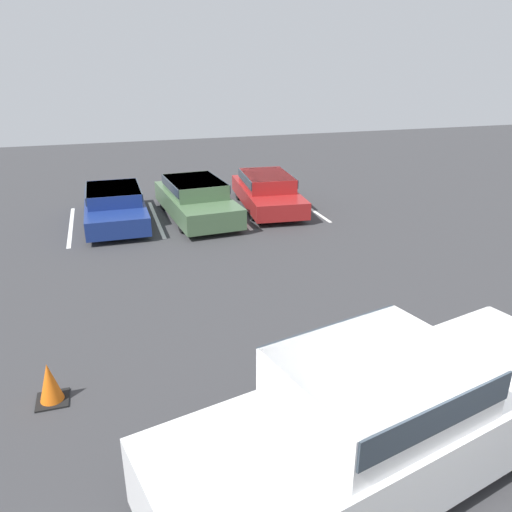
# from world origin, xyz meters

# --- Properties ---
(ground_plane) EXTENTS (60.00, 60.00, 0.00)m
(ground_plane) POSITION_xyz_m (0.00, 0.00, 0.00)
(ground_plane) COLOR #38383A
(stall_stripe_a) EXTENTS (0.12, 4.26, 0.01)m
(stall_stripe_a) POSITION_xyz_m (-4.40, 12.53, 0.00)
(stall_stripe_a) COLOR white
(stall_stripe_a) RESTS_ON ground_plane
(stall_stripe_b) EXTENTS (0.12, 4.26, 0.01)m
(stall_stripe_b) POSITION_xyz_m (-1.69, 12.53, 0.00)
(stall_stripe_b) COLOR white
(stall_stripe_b) RESTS_ON ground_plane
(stall_stripe_c) EXTENTS (0.12, 4.26, 0.01)m
(stall_stripe_c) POSITION_xyz_m (1.02, 12.53, 0.00)
(stall_stripe_c) COLOR white
(stall_stripe_c) RESTS_ON ground_plane
(stall_stripe_d) EXTENTS (0.12, 4.26, 0.01)m
(stall_stripe_d) POSITION_xyz_m (3.73, 12.53, 0.00)
(stall_stripe_d) COLOR white
(stall_stripe_d) RESTS_ON ground_plane
(pickup_truck) EXTENTS (6.45, 3.28, 1.82)m
(pickup_truck) POSITION_xyz_m (-0.16, 0.51, 0.91)
(pickup_truck) COLOR white
(pickup_truck) RESTS_ON ground_plane
(parked_sedan_a) EXTENTS (1.84, 4.57, 1.14)m
(parked_sedan_a) POSITION_xyz_m (-2.98, 12.57, 0.61)
(parked_sedan_a) COLOR navy
(parked_sedan_a) RESTS_ON ground_plane
(parked_sedan_b) EXTENTS (2.21, 4.85, 1.27)m
(parked_sedan_b) POSITION_xyz_m (-0.36, 12.32, 0.68)
(parked_sedan_b) COLOR #4C6B47
(parked_sedan_b) RESTS_ON ground_plane
(parked_sedan_c) EXTENTS (2.18, 4.77, 1.21)m
(parked_sedan_c) POSITION_xyz_m (2.29, 12.71, 0.65)
(parked_sedan_c) COLOR maroon
(parked_sedan_c) RESTS_ON ground_plane
(traffic_cone) EXTENTS (0.49, 0.49, 0.67)m
(traffic_cone) POSITION_xyz_m (-4.38, 3.33, 0.31)
(traffic_cone) COLOR black
(traffic_cone) RESTS_ON ground_plane
(wheel_stop_curb) EXTENTS (1.60, 0.20, 0.14)m
(wheel_stop_curb) POSITION_xyz_m (-2.94, 15.07, 0.07)
(wheel_stop_curb) COLOR #B7B2A8
(wheel_stop_curb) RESTS_ON ground_plane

